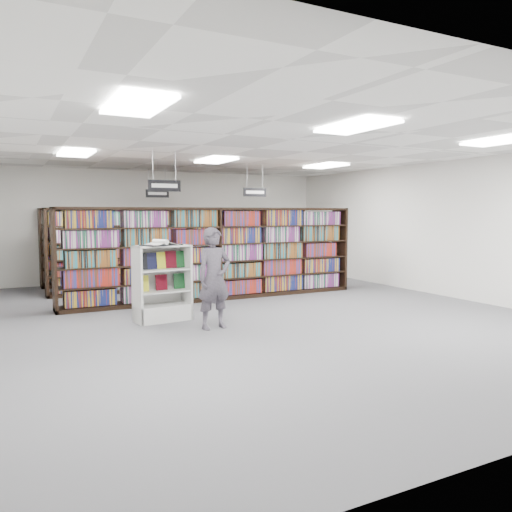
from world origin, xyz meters
name	(u,v)px	position (x,y,z in m)	size (l,w,h in m)	color
floor	(256,314)	(0.00, 0.00, 0.00)	(12.00, 12.00, 0.00)	#4D4D51
ceiling	(256,149)	(0.00, 0.00, 3.20)	(10.00, 12.00, 0.10)	white
wall_back	(165,225)	(0.00, 6.00, 1.60)	(10.00, 0.10, 3.20)	white
wall_right	(443,229)	(5.00, 0.00, 1.60)	(0.10, 12.00, 3.20)	white
bookshelf_row_near	(216,254)	(0.00, 2.00, 1.05)	(7.00, 0.60, 2.10)	black
bookshelf_row_mid	(187,248)	(0.00, 4.00, 1.05)	(7.00, 0.60, 2.10)	black
bookshelf_row_far	(168,244)	(0.00, 5.70, 1.05)	(7.00, 0.60, 2.10)	black
aisle_sign_left	(164,185)	(-1.50, 1.00, 2.53)	(0.65, 0.02, 0.80)	#B2B2B7
aisle_sign_right	(255,191)	(1.50, 3.00, 2.53)	(0.65, 0.02, 0.80)	#B2B2B7
aisle_sign_center	(157,193)	(-0.50, 5.00, 2.53)	(0.65, 0.02, 0.80)	#B2B2B7
troffer_front_left	(137,105)	(-3.00, -3.00, 3.16)	(0.60, 1.20, 0.04)	white
troffer_front_center	(356,127)	(0.00, -3.00, 3.16)	(0.60, 1.20, 0.04)	white
troffer_front_right	(502,141)	(3.00, -3.00, 3.16)	(0.60, 1.20, 0.04)	white
troffer_back_left	(76,153)	(-3.00, 2.00, 3.16)	(0.60, 1.20, 0.04)	white
troffer_back_center	(216,160)	(0.00, 2.00, 3.16)	(0.60, 1.20, 0.04)	white
troffer_back_right	(326,166)	(3.00, 2.00, 3.16)	(0.60, 1.20, 0.04)	white
endcap_display	(162,295)	(-1.78, 0.33, 0.47)	(1.04, 0.60, 1.40)	silver
open_book	(161,244)	(-1.81, 0.23, 1.43)	(0.80, 0.65, 0.13)	black
shopper	(214,278)	(-1.16, -0.70, 0.87)	(0.63, 0.42, 1.74)	#514B56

